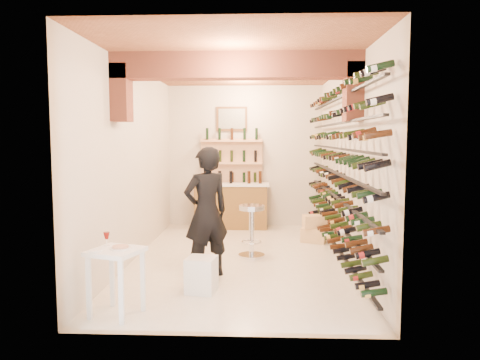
% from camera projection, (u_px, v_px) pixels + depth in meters
% --- Properties ---
extents(ground, '(6.00, 6.00, 0.00)m').
position_uv_depth(ground, '(239.00, 259.00, 7.65)').
color(ground, beige).
rests_on(ground, ground).
extents(room_shell, '(3.52, 6.02, 3.21)m').
position_uv_depth(room_shell, '(238.00, 123.00, 7.18)').
color(room_shell, beige).
rests_on(room_shell, ground).
extents(wine_rack, '(0.32, 5.70, 2.56)m').
position_uv_depth(wine_rack, '(333.00, 167.00, 7.44)').
color(wine_rack, black).
rests_on(wine_rack, ground).
extents(back_counter, '(1.70, 0.62, 1.29)m').
position_uv_depth(back_counter, '(231.00, 204.00, 10.25)').
color(back_counter, brown).
rests_on(back_counter, ground).
extents(back_shelving, '(1.40, 0.31, 2.73)m').
position_uv_depth(back_shelving, '(232.00, 175.00, 10.43)').
color(back_shelving, tan).
rests_on(back_shelving, ground).
extents(tasting_table, '(0.67, 0.67, 0.93)m').
position_uv_depth(tasting_table, '(116.00, 261.00, 5.18)').
color(tasting_table, white).
rests_on(tasting_table, ground).
extents(white_stool, '(0.42, 0.42, 0.46)m').
position_uv_depth(white_stool, '(201.00, 275.00, 6.00)').
color(white_stool, white).
rests_on(white_stool, ground).
extents(person, '(0.83, 0.75, 1.89)m').
position_uv_depth(person, '(206.00, 212.00, 6.62)').
color(person, black).
rests_on(person, ground).
extents(chrome_barstool, '(0.46, 0.46, 0.88)m').
position_uv_depth(chrome_barstool, '(252.00, 227.00, 7.77)').
color(chrome_barstool, silver).
rests_on(chrome_barstool, ground).
extents(crate_lower, '(0.56, 0.48, 0.28)m').
position_uv_depth(crate_lower, '(314.00, 235.00, 8.87)').
color(crate_lower, tan).
rests_on(crate_lower, ground).
extents(crate_upper, '(0.46, 0.34, 0.25)m').
position_uv_depth(crate_upper, '(314.00, 222.00, 8.85)').
color(crate_upper, tan).
rests_on(crate_upper, crate_lower).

